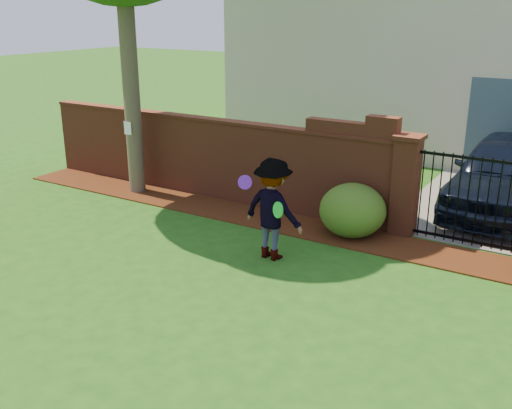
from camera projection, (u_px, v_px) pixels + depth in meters
The scene contains 13 objects.
ground at pixel (162, 286), 8.92m from camera, with size 80.00×80.00×0.01m, color #1F5014.
mulch_bed at pixel (233, 212), 12.08m from camera, with size 11.10×1.08×0.03m, color #38180A.
brick_wall at pixel (209, 156), 12.85m from camera, with size 8.70×0.31×2.16m.
pillar_left at pixel (406, 185), 10.64m from camera, with size 0.50×0.50×1.88m.
iron_gate at pixel (467, 200), 10.13m from camera, with size 1.78×0.03×1.60m.
driveway at pixel (504, 189), 13.63m from camera, with size 3.20×8.00×0.01m, color slate.
house at pixel (453, 37), 17.07m from camera, with size 12.40×6.40×6.30m.
car at pixel (503, 177), 11.77m from camera, with size 1.86×4.62×1.57m, color black.
paper_notice at pixel (128, 128), 12.82m from camera, with size 0.20×0.01×0.28m, color white.
shrub_left at pixel (353, 210), 10.71m from camera, with size 1.21×1.21×0.99m, color #295519.
man at pixel (271, 210), 9.65m from camera, with size 1.11×0.64×1.72m, color gray.
frisbee_purple at pixel (245, 182), 9.54m from camera, with size 0.24×0.24×0.02m, color purple.
frisbee_green at pixel (278, 210), 9.27m from camera, with size 0.26×0.26×0.02m, color green.
Camera 1 is at (5.44, -6.10, 4.04)m, focal length 41.25 mm.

